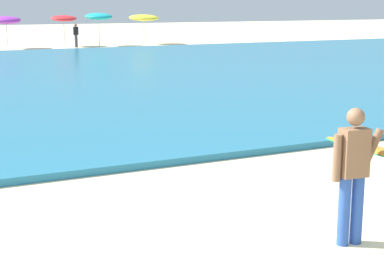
# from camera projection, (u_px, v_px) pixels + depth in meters

# --- Properties ---
(sea) EXTENTS (120.00, 28.00, 0.14)m
(sea) POSITION_uv_depth(u_px,v_px,m) (9.00, 79.00, 23.16)
(sea) COLOR teal
(sea) RESTS_ON ground
(surfer_with_board) EXTENTS (1.07, 2.90, 1.73)m
(surfer_with_board) POSITION_uv_depth(u_px,v_px,m) (370.00, 163.00, 7.41)
(surfer_with_board) COLOR #284CA3
(surfer_with_board) RESTS_ON ground
(beach_umbrella_5) EXTENTS (1.88, 1.90, 2.16)m
(beach_umbrella_5) POSITION_uv_depth(u_px,v_px,m) (6.00, 20.00, 39.34)
(beach_umbrella_5) COLOR beige
(beach_umbrella_5) RESTS_ON ground
(beach_umbrella_6) EXTENTS (1.77, 1.80, 2.18)m
(beach_umbrella_6) POSITION_uv_depth(u_px,v_px,m) (64.00, 18.00, 41.35)
(beach_umbrella_6) COLOR beige
(beach_umbrella_6) RESTS_ON ground
(beach_umbrella_7) EXTENTS (1.89, 1.92, 2.33)m
(beach_umbrella_7) POSITION_uv_depth(u_px,v_px,m) (99.00, 17.00, 41.71)
(beach_umbrella_7) COLOR beige
(beach_umbrella_7) RESTS_ON ground
(beach_umbrella_8) EXTENTS (2.16, 2.19, 2.19)m
(beach_umbrella_8) POSITION_uv_depth(u_px,v_px,m) (144.00, 18.00, 43.71)
(beach_umbrella_8) COLOR beige
(beach_umbrella_8) RESTS_ON ground
(beachgoer_near_row_right) EXTENTS (0.32, 0.20, 1.58)m
(beachgoer_near_row_right) POSITION_uv_depth(u_px,v_px,m) (76.00, 35.00, 40.57)
(beachgoer_near_row_right) COLOR #383842
(beachgoer_near_row_right) RESTS_ON ground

